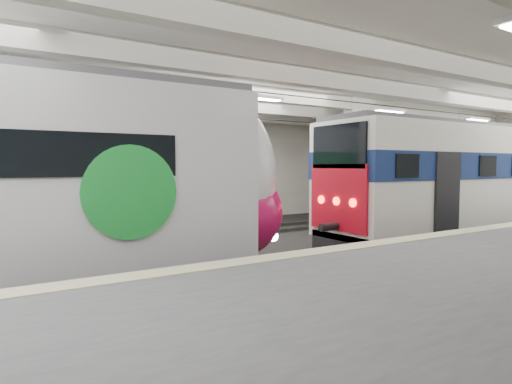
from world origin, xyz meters
TOP-DOWN VIEW (x-y plane):
  - station_hall at (0.00, -1.74)m, footprint 36.00×24.00m
  - older_rer at (7.91, 0.00)m, footprint 13.00×2.87m

SIDE VIEW (x-z plane):
  - older_rer at x=7.91m, z-range 0.11..4.42m
  - station_hall at x=0.00m, z-range 0.37..6.12m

